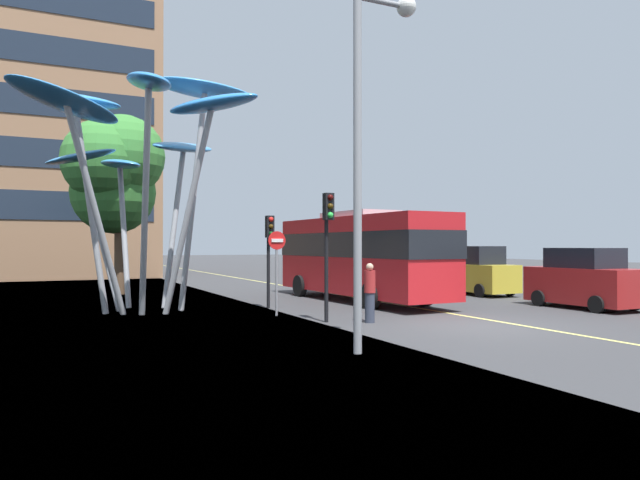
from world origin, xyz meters
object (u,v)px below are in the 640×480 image
object	(u,v)px
street_lamp	(371,122)
traffic_light_kerb_far	(269,241)
pedestrian	(370,293)
traffic_light_kerb_near	(328,229)
car_parked_far	(476,272)
no_entry_sign	(277,260)
leaf_sculpture	(141,133)
car_parked_mid	(584,280)
red_bus	(359,252)

from	to	relation	value
street_lamp	traffic_light_kerb_far	bearing A→B (deg)	83.22
pedestrian	traffic_light_kerb_near	bearing A→B (deg)	153.36
car_parked_far	no_entry_sign	bearing A→B (deg)	-162.44
traffic_light_kerb_far	traffic_light_kerb_near	bearing A→B (deg)	-87.17
street_lamp	no_entry_sign	xyz separation A→B (m)	(0.54, 6.97, -3.14)
leaf_sculpture	car_parked_mid	distance (m)	16.66
street_lamp	leaf_sculpture	bearing A→B (deg)	109.05
car_parked_mid	street_lamp	size ratio (longest dim) A/B	0.53
leaf_sculpture	car_parked_far	bearing A→B (deg)	3.11
traffic_light_kerb_near	pedestrian	world-z (taller)	traffic_light_kerb_near
car_parked_mid	no_entry_sign	xyz separation A→B (m)	(-10.96, 2.75, 0.79)
traffic_light_kerb_near	no_entry_sign	distance (m)	2.55
traffic_light_kerb_near	car_parked_mid	bearing A→B (deg)	-2.90
car_parked_mid	no_entry_sign	world-z (taller)	no_entry_sign
car_parked_mid	red_bus	bearing A→B (deg)	136.12
car_parked_mid	street_lamp	bearing A→B (deg)	-159.85
leaf_sculpture	traffic_light_kerb_far	size ratio (longest dim) A/B	2.78
red_bus	car_parked_far	world-z (taller)	red_bus
car_parked_mid	pedestrian	xyz separation A→B (m)	(-9.09, -0.04, -0.14)
leaf_sculpture	traffic_light_kerb_far	bearing A→B (deg)	-8.04
traffic_light_kerb_near	car_parked_far	bearing A→B (deg)	28.81
traffic_light_kerb_near	pedestrian	distance (m)	2.27
car_parked_far	pedestrian	xyz separation A→B (m)	(-9.49, -6.39, -0.15)
red_bus	leaf_sculpture	bearing A→B (deg)	-177.61
traffic_light_kerb_near	red_bus	bearing A→B (deg)	52.72
traffic_light_kerb_near	no_entry_sign	world-z (taller)	traffic_light_kerb_near
leaf_sculpture	no_entry_sign	size ratio (longest dim) A/B	3.40
car_parked_mid	pedestrian	bearing A→B (deg)	-179.72
no_entry_sign	traffic_light_kerb_far	bearing A→B (deg)	75.74
car_parked_mid	traffic_light_kerb_far	bearing A→B (deg)	154.86
car_parked_mid	no_entry_sign	size ratio (longest dim) A/B	1.49
leaf_sculpture	car_parked_far	size ratio (longest dim) A/B	2.31
red_bus	pedestrian	world-z (taller)	red_bus
traffic_light_kerb_far	car_parked_far	size ratio (longest dim) A/B	0.83
leaf_sculpture	car_parked_mid	world-z (taller)	leaf_sculpture
pedestrian	no_entry_sign	size ratio (longest dim) A/B	0.64
traffic_light_kerb_far	car_parked_far	bearing A→B (deg)	7.68
red_bus	car_parked_mid	xyz separation A→B (m)	(6.12, -5.88, -0.97)
no_entry_sign	street_lamp	bearing A→B (deg)	-94.42
red_bus	traffic_light_kerb_near	xyz separation A→B (m)	(-4.09, -5.37, 0.78)
pedestrian	leaf_sculpture	bearing A→B (deg)	136.10
leaf_sculpture	car_parked_far	world-z (taller)	leaf_sculpture
car_parked_far	red_bus	bearing A→B (deg)	-175.91
red_bus	street_lamp	xyz separation A→B (m)	(-5.39, -10.10, 2.96)
car_parked_far	traffic_light_kerb_near	bearing A→B (deg)	-151.19
leaf_sculpture	no_entry_sign	world-z (taller)	leaf_sculpture
red_bus	street_lamp	world-z (taller)	street_lamp
red_bus	pedestrian	bearing A→B (deg)	-116.60
pedestrian	traffic_light_kerb_far	bearing A→B (deg)	105.13
traffic_light_kerb_near	car_parked_far	size ratio (longest dim) A/B	0.95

